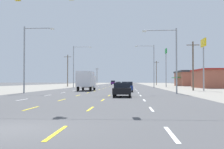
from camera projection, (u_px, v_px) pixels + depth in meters
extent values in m
plane|color=#4C4C4F|center=(114.00, 87.00, 75.01)|extent=(572.00, 572.00, 0.00)
cube|color=gray|center=(25.00, 87.00, 76.55)|extent=(28.00, 440.00, 0.01)
cube|color=gray|center=(208.00, 87.00, 73.47)|extent=(28.00, 440.00, 0.01)
cube|color=white|center=(22.00, 100.00, 23.95)|extent=(0.14, 2.60, 0.01)
cube|color=white|center=(48.00, 95.00, 31.43)|extent=(0.14, 2.60, 0.01)
cube|color=white|center=(63.00, 93.00, 38.92)|extent=(0.14, 2.60, 0.01)
cube|color=white|center=(74.00, 91.00, 46.40)|extent=(0.14, 2.60, 0.01)
cube|color=white|center=(82.00, 90.00, 53.88)|extent=(0.14, 2.60, 0.01)
cube|color=white|center=(87.00, 89.00, 61.37)|extent=(0.14, 2.60, 0.01)
cube|color=white|center=(92.00, 88.00, 68.85)|extent=(0.14, 2.60, 0.01)
cube|color=white|center=(96.00, 87.00, 76.33)|extent=(0.14, 2.60, 0.01)
cube|color=white|center=(99.00, 87.00, 83.82)|extent=(0.14, 2.60, 0.01)
cube|color=white|center=(101.00, 86.00, 91.30)|extent=(0.14, 2.60, 0.01)
cube|color=white|center=(103.00, 86.00, 98.78)|extent=(0.14, 2.60, 0.01)
cube|color=white|center=(105.00, 85.00, 106.27)|extent=(0.14, 2.60, 0.01)
cube|color=white|center=(107.00, 85.00, 113.75)|extent=(0.14, 2.60, 0.01)
cube|color=white|center=(108.00, 85.00, 121.23)|extent=(0.14, 2.60, 0.01)
cube|color=white|center=(109.00, 85.00, 128.72)|extent=(0.14, 2.60, 0.01)
cube|color=white|center=(110.00, 85.00, 136.20)|extent=(0.14, 2.60, 0.01)
cube|color=white|center=(111.00, 84.00, 143.68)|extent=(0.14, 2.60, 0.01)
cube|color=white|center=(112.00, 84.00, 151.17)|extent=(0.14, 2.60, 0.01)
cube|color=white|center=(113.00, 84.00, 158.65)|extent=(0.14, 2.60, 0.01)
cube|color=white|center=(114.00, 84.00, 166.13)|extent=(0.14, 2.60, 0.01)
cube|color=white|center=(114.00, 84.00, 173.62)|extent=(0.14, 2.60, 0.01)
cube|color=white|center=(115.00, 84.00, 181.10)|extent=(0.14, 2.60, 0.01)
cube|color=white|center=(116.00, 84.00, 188.58)|extent=(0.14, 2.60, 0.01)
cube|color=white|center=(116.00, 84.00, 196.07)|extent=(0.14, 2.60, 0.01)
cube|color=white|center=(117.00, 84.00, 203.55)|extent=(0.14, 2.60, 0.01)
cube|color=white|center=(117.00, 83.00, 211.03)|extent=(0.14, 2.60, 0.01)
cube|color=white|center=(117.00, 83.00, 218.51)|extent=(0.14, 2.60, 0.01)
cube|color=white|center=(118.00, 83.00, 226.00)|extent=(0.14, 2.60, 0.01)
cube|color=yellow|center=(31.00, 108.00, 16.25)|extent=(0.14, 2.60, 0.01)
cube|color=yellow|center=(62.00, 100.00, 23.73)|extent=(0.14, 2.60, 0.01)
cube|color=yellow|center=(78.00, 95.00, 31.22)|extent=(0.14, 2.60, 0.01)
cube|color=yellow|center=(88.00, 93.00, 38.70)|extent=(0.14, 2.60, 0.01)
cube|color=yellow|center=(95.00, 91.00, 46.18)|extent=(0.14, 2.60, 0.01)
cube|color=yellow|center=(100.00, 90.00, 53.67)|extent=(0.14, 2.60, 0.01)
cube|color=yellow|center=(103.00, 89.00, 61.15)|extent=(0.14, 2.60, 0.01)
cube|color=yellow|center=(106.00, 88.00, 68.63)|extent=(0.14, 2.60, 0.01)
cube|color=yellow|center=(108.00, 87.00, 76.12)|extent=(0.14, 2.60, 0.01)
cube|color=yellow|center=(110.00, 87.00, 83.60)|extent=(0.14, 2.60, 0.01)
cube|color=yellow|center=(112.00, 86.00, 91.08)|extent=(0.14, 2.60, 0.01)
cube|color=yellow|center=(113.00, 86.00, 98.57)|extent=(0.14, 2.60, 0.01)
cube|color=yellow|center=(114.00, 86.00, 106.05)|extent=(0.14, 2.60, 0.01)
cube|color=yellow|center=(115.00, 85.00, 113.53)|extent=(0.14, 2.60, 0.01)
cube|color=yellow|center=(116.00, 85.00, 121.02)|extent=(0.14, 2.60, 0.01)
cube|color=yellow|center=(117.00, 85.00, 128.50)|extent=(0.14, 2.60, 0.01)
cube|color=yellow|center=(118.00, 85.00, 135.98)|extent=(0.14, 2.60, 0.01)
cube|color=yellow|center=(118.00, 84.00, 143.47)|extent=(0.14, 2.60, 0.01)
cube|color=yellow|center=(119.00, 84.00, 150.95)|extent=(0.14, 2.60, 0.01)
cube|color=yellow|center=(119.00, 84.00, 158.43)|extent=(0.14, 2.60, 0.01)
cube|color=yellow|center=(120.00, 84.00, 165.92)|extent=(0.14, 2.60, 0.01)
cube|color=yellow|center=(120.00, 84.00, 173.40)|extent=(0.14, 2.60, 0.01)
cube|color=yellow|center=(120.00, 84.00, 180.88)|extent=(0.14, 2.60, 0.01)
cube|color=yellow|center=(121.00, 84.00, 188.36)|extent=(0.14, 2.60, 0.01)
cube|color=yellow|center=(121.00, 84.00, 195.85)|extent=(0.14, 2.60, 0.01)
cube|color=yellow|center=(121.00, 84.00, 203.33)|extent=(0.14, 2.60, 0.01)
cube|color=yellow|center=(122.00, 83.00, 210.81)|extent=(0.14, 2.60, 0.01)
cube|color=yellow|center=(122.00, 83.00, 218.30)|extent=(0.14, 2.60, 0.01)
cube|color=yellow|center=(122.00, 83.00, 225.78)|extent=(0.14, 2.60, 0.01)
cube|color=yellow|center=(56.00, 133.00, 8.55)|extent=(0.14, 2.60, 0.01)
cube|color=yellow|center=(90.00, 109.00, 16.03)|extent=(0.14, 2.60, 0.01)
cube|color=yellow|center=(103.00, 100.00, 23.52)|extent=(0.14, 2.60, 0.01)
cube|color=yellow|center=(109.00, 96.00, 31.00)|extent=(0.14, 2.60, 0.01)
cube|color=yellow|center=(113.00, 93.00, 38.48)|extent=(0.14, 2.60, 0.01)
cube|color=yellow|center=(116.00, 91.00, 45.97)|extent=(0.14, 2.60, 0.01)
cube|color=yellow|center=(118.00, 90.00, 53.45)|extent=(0.14, 2.60, 0.01)
cube|color=yellow|center=(119.00, 89.00, 60.93)|extent=(0.14, 2.60, 0.01)
cube|color=yellow|center=(120.00, 88.00, 68.42)|extent=(0.14, 2.60, 0.01)
cube|color=yellow|center=(121.00, 87.00, 75.90)|extent=(0.14, 2.60, 0.01)
cube|color=yellow|center=(122.00, 87.00, 83.38)|extent=(0.14, 2.60, 0.01)
cube|color=yellow|center=(122.00, 86.00, 90.87)|extent=(0.14, 2.60, 0.01)
cube|color=yellow|center=(123.00, 86.00, 98.35)|extent=(0.14, 2.60, 0.01)
cube|color=yellow|center=(123.00, 86.00, 105.83)|extent=(0.14, 2.60, 0.01)
cube|color=yellow|center=(124.00, 85.00, 113.32)|extent=(0.14, 2.60, 0.01)
cube|color=yellow|center=(124.00, 85.00, 120.80)|extent=(0.14, 2.60, 0.01)
cube|color=yellow|center=(124.00, 85.00, 128.28)|extent=(0.14, 2.60, 0.01)
cube|color=yellow|center=(125.00, 85.00, 135.76)|extent=(0.14, 2.60, 0.01)
cube|color=yellow|center=(125.00, 84.00, 143.25)|extent=(0.14, 2.60, 0.01)
cube|color=yellow|center=(125.00, 84.00, 150.73)|extent=(0.14, 2.60, 0.01)
cube|color=yellow|center=(125.00, 84.00, 158.21)|extent=(0.14, 2.60, 0.01)
cube|color=yellow|center=(125.00, 84.00, 165.70)|extent=(0.14, 2.60, 0.01)
cube|color=yellow|center=(126.00, 84.00, 173.18)|extent=(0.14, 2.60, 0.01)
cube|color=yellow|center=(126.00, 84.00, 180.66)|extent=(0.14, 2.60, 0.01)
cube|color=yellow|center=(126.00, 84.00, 188.15)|extent=(0.14, 2.60, 0.01)
cube|color=yellow|center=(126.00, 84.00, 195.63)|extent=(0.14, 2.60, 0.01)
cube|color=yellow|center=(126.00, 84.00, 203.11)|extent=(0.14, 2.60, 0.01)
cube|color=yellow|center=(126.00, 83.00, 210.60)|extent=(0.14, 2.60, 0.01)
cube|color=yellow|center=(126.00, 83.00, 218.08)|extent=(0.14, 2.60, 0.01)
cube|color=yellow|center=(126.00, 83.00, 225.56)|extent=(0.14, 2.60, 0.01)
cube|color=white|center=(171.00, 134.00, 8.33)|extent=(0.14, 2.60, 0.01)
cube|color=white|center=(151.00, 109.00, 15.82)|extent=(0.14, 2.60, 0.01)
cube|color=white|center=(144.00, 100.00, 23.30)|extent=(0.14, 2.60, 0.01)
cube|color=white|center=(141.00, 96.00, 30.78)|extent=(0.14, 2.60, 0.01)
cube|color=white|center=(138.00, 93.00, 38.27)|extent=(0.14, 2.60, 0.01)
cube|color=white|center=(137.00, 91.00, 45.75)|extent=(0.14, 2.60, 0.01)
cube|color=white|center=(136.00, 90.00, 53.23)|extent=(0.14, 2.60, 0.01)
cube|color=white|center=(135.00, 89.00, 60.72)|extent=(0.14, 2.60, 0.01)
cube|color=white|center=(134.00, 88.00, 68.20)|extent=(0.14, 2.60, 0.01)
cube|color=white|center=(134.00, 87.00, 75.68)|extent=(0.14, 2.60, 0.01)
cube|color=white|center=(133.00, 87.00, 83.16)|extent=(0.14, 2.60, 0.01)
cube|color=white|center=(133.00, 86.00, 90.65)|extent=(0.14, 2.60, 0.01)
cube|color=white|center=(133.00, 86.00, 98.13)|extent=(0.14, 2.60, 0.01)
cube|color=white|center=(133.00, 86.00, 105.61)|extent=(0.14, 2.60, 0.01)
cube|color=white|center=(132.00, 85.00, 113.10)|extent=(0.14, 2.60, 0.01)
cube|color=white|center=(132.00, 85.00, 120.58)|extent=(0.14, 2.60, 0.01)
cube|color=white|center=(132.00, 85.00, 128.06)|extent=(0.14, 2.60, 0.01)
cube|color=white|center=(132.00, 85.00, 135.55)|extent=(0.14, 2.60, 0.01)
cube|color=white|center=(132.00, 84.00, 143.03)|extent=(0.14, 2.60, 0.01)
cube|color=white|center=(132.00, 84.00, 150.51)|extent=(0.14, 2.60, 0.01)
cube|color=white|center=(131.00, 84.00, 158.00)|extent=(0.14, 2.60, 0.01)
cube|color=white|center=(131.00, 84.00, 165.48)|extent=(0.14, 2.60, 0.01)
cube|color=white|center=(131.00, 84.00, 172.96)|extent=(0.14, 2.60, 0.01)
cube|color=white|center=(131.00, 84.00, 180.45)|extent=(0.14, 2.60, 0.01)
cube|color=white|center=(131.00, 84.00, 187.93)|extent=(0.14, 2.60, 0.01)
cube|color=white|center=(131.00, 84.00, 195.41)|extent=(0.14, 2.60, 0.01)
cube|color=white|center=(131.00, 84.00, 202.90)|extent=(0.14, 2.60, 0.01)
cube|color=white|center=(131.00, 83.00, 210.38)|extent=(0.14, 2.60, 0.01)
cube|color=white|center=(131.00, 83.00, 217.86)|extent=(0.14, 2.60, 0.01)
cube|color=white|center=(131.00, 83.00, 225.35)|extent=(0.14, 2.60, 0.01)
cube|color=black|center=(122.00, 91.00, 28.68)|extent=(1.80, 4.50, 0.62)
cube|color=black|center=(122.00, 85.00, 28.59)|extent=(1.62, 2.10, 0.52)
cylinder|color=black|center=(116.00, 93.00, 30.26)|extent=(0.22, 0.64, 0.64)
cylinder|color=black|center=(130.00, 93.00, 30.17)|extent=(0.22, 0.64, 0.64)
cylinder|color=black|center=(114.00, 94.00, 27.17)|extent=(0.22, 0.64, 0.64)
cylinder|color=black|center=(130.00, 94.00, 27.07)|extent=(0.22, 0.64, 0.64)
cube|color=navy|center=(127.00, 88.00, 42.15)|extent=(1.72, 3.90, 0.66)
cube|color=black|center=(127.00, 84.00, 41.92)|extent=(1.58, 1.90, 0.58)
cylinder|color=black|center=(123.00, 90.00, 43.59)|extent=(0.20, 0.60, 0.60)
cylinder|color=black|center=(132.00, 90.00, 43.50)|extent=(0.20, 0.60, 0.60)
cylinder|color=black|center=(122.00, 90.00, 40.79)|extent=(0.20, 0.60, 0.60)
cylinder|color=black|center=(132.00, 90.00, 40.70)|extent=(0.20, 0.60, 0.60)
cube|color=white|center=(89.00, 82.00, 50.15)|extent=(2.40, 1.90, 2.10)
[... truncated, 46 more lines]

